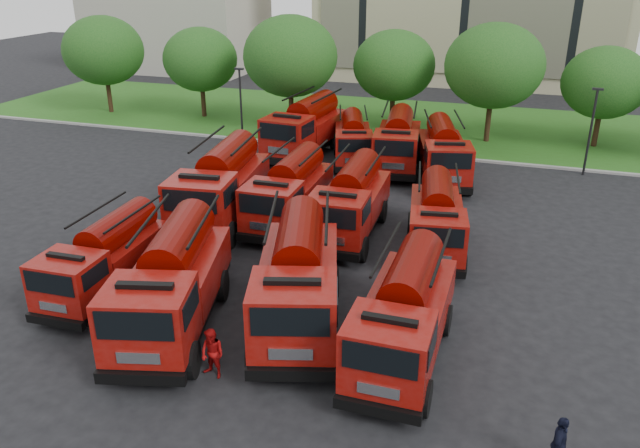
# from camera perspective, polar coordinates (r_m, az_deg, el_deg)

# --- Properties ---
(ground) EXTENTS (140.00, 140.00, 0.00)m
(ground) POSITION_cam_1_polar(r_m,az_deg,el_deg) (25.37, -2.64, -4.69)
(ground) COLOR black
(ground) RESTS_ON ground
(lawn) EXTENTS (70.00, 16.00, 0.12)m
(lawn) POSITION_cam_1_polar(r_m,az_deg,el_deg) (49.05, 8.18, 9.10)
(lawn) COLOR #275516
(lawn) RESTS_ON ground
(curb) EXTENTS (70.00, 0.30, 0.14)m
(curb) POSITION_cam_1_polar(r_m,az_deg,el_deg) (41.37, 6.12, 6.56)
(curb) COLOR gray
(curb) RESTS_ON ground
(side_building) EXTENTS (18.00, 12.00, 10.00)m
(side_building) POSITION_cam_1_polar(r_m,az_deg,el_deg) (75.55, -12.88, 17.52)
(side_building) COLOR #A9A396
(side_building) RESTS_ON ground
(tree_0) EXTENTS (6.30, 6.30, 7.70)m
(tree_0) POSITION_cam_1_polar(r_m,az_deg,el_deg) (53.99, -19.20, 14.76)
(tree_0) COLOR #382314
(tree_0) RESTS_ON ground
(tree_1) EXTENTS (5.71, 5.71, 6.98)m
(tree_1) POSITION_cam_1_polar(r_m,az_deg,el_deg) (50.60, -10.89, 14.56)
(tree_1) COLOR #382314
(tree_1) RESTS_ON ground
(tree_2) EXTENTS (6.72, 6.72, 8.22)m
(tree_2) POSITION_cam_1_polar(r_m,az_deg,el_deg) (45.81, -2.74, 15.07)
(tree_2) COLOR #382314
(tree_2) RESTS_ON ground
(tree_3) EXTENTS (5.88, 5.88, 7.19)m
(tree_3) POSITION_cam_1_polar(r_m,az_deg,el_deg) (46.38, 6.79, 14.20)
(tree_3) COLOR #382314
(tree_3) RESTS_ON ground
(tree_4) EXTENTS (6.55, 6.55, 8.01)m
(tree_4) POSITION_cam_1_polar(r_m,az_deg,el_deg) (43.97, 15.63, 13.75)
(tree_4) COLOR #382314
(tree_4) RESTS_ON ground
(tree_5) EXTENTS (5.46, 5.46, 6.68)m
(tree_5) POSITION_cam_1_polar(r_m,az_deg,el_deg) (45.32, 24.60, 11.67)
(tree_5) COLOR #382314
(tree_5) RESTS_ON ground
(lamp_post_0) EXTENTS (0.60, 0.25, 5.11)m
(lamp_post_0) POSITION_cam_1_polar(r_m,az_deg,el_deg) (43.12, -7.26, 11.07)
(lamp_post_0) COLOR black
(lamp_post_0) RESTS_ON ground
(lamp_post_1) EXTENTS (0.60, 0.25, 5.11)m
(lamp_post_1) POSITION_cam_1_polar(r_m,az_deg,el_deg) (39.36, 23.56, 8.16)
(lamp_post_1) COLOR black
(lamp_post_1) RESTS_ON ground
(fire_truck_0) EXTENTS (2.50, 6.41, 2.89)m
(fire_truck_0) POSITION_cam_1_polar(r_m,az_deg,el_deg) (24.85, -19.01, -2.92)
(fire_truck_0) COLOR black
(fire_truck_0) RESTS_ON ground
(fire_truck_1) EXTENTS (4.49, 8.04, 3.47)m
(fire_truck_1) POSITION_cam_1_polar(r_m,az_deg,el_deg) (21.78, -13.36, -5.17)
(fire_truck_1) COLOR black
(fire_truck_1) RESTS_ON ground
(fire_truck_2) EXTENTS (4.73, 8.13, 3.51)m
(fire_truck_2) POSITION_cam_1_polar(r_m,az_deg,el_deg) (21.39, -2.04, -4.99)
(fire_truck_2) COLOR black
(fire_truck_2) RESTS_ON ground
(fire_truck_3) EXTENTS (2.61, 7.02, 3.19)m
(fire_truck_3) POSITION_cam_1_polar(r_m,az_deg,el_deg) (19.89, 7.70, -8.10)
(fire_truck_3) COLOR black
(fire_truck_3) RESTS_ON ground
(fire_truck_4) EXTENTS (3.78, 8.30, 3.64)m
(fire_truck_4) POSITION_cam_1_polar(r_m,az_deg,el_deg) (30.18, -9.02, 3.53)
(fire_truck_4) COLOR black
(fire_truck_4) RESTS_ON ground
(fire_truck_5) EXTENTS (2.69, 7.09, 3.21)m
(fire_truck_5) POSITION_cam_1_polar(r_m,az_deg,el_deg) (29.73, -2.80, 3.04)
(fire_truck_5) COLOR black
(fire_truck_5) RESTS_ON ground
(fire_truck_6) EXTENTS (2.82, 7.21, 3.24)m
(fire_truck_6) POSITION_cam_1_polar(r_m,az_deg,el_deg) (28.43, 2.82, 2.10)
(fire_truck_6) COLOR black
(fire_truck_6) RESTS_ON ground
(fire_truck_7) EXTENTS (3.26, 6.82, 2.98)m
(fire_truck_7) POSITION_cam_1_polar(r_m,az_deg,el_deg) (27.33, 10.60, 0.52)
(fire_truck_7) COLOR black
(fire_truck_7) RESTS_ON ground
(fire_truck_8) EXTENTS (3.46, 8.14, 3.61)m
(fire_truck_8) POSITION_cam_1_polar(r_m,az_deg,el_deg) (40.33, -1.35, 8.82)
(fire_truck_8) COLOR black
(fire_truck_8) RESTS_ON ground
(fire_truck_9) EXTENTS (3.88, 6.68, 2.88)m
(fire_truck_9) POSITION_cam_1_polar(r_m,az_deg,el_deg) (38.91, 3.04, 7.69)
(fire_truck_9) COLOR black
(fire_truck_9) RESTS_ON ground
(fire_truck_10) EXTENTS (3.46, 7.51, 3.30)m
(fire_truck_10) POSITION_cam_1_polar(r_m,az_deg,el_deg) (38.04, 7.12, 7.51)
(fire_truck_10) COLOR black
(fire_truck_10) RESTS_ON ground
(fire_truck_11) EXTENTS (4.05, 7.48, 3.23)m
(fire_truck_11) POSITION_cam_1_polar(r_m,az_deg,el_deg) (36.37, 11.21, 6.45)
(fire_truck_11) COLOR black
(fire_truck_11) RESTS_ON ground
(firefighter_0) EXTENTS (0.58, 0.43, 1.56)m
(firefighter_0) POSITION_cam_1_polar(r_m,az_deg,el_deg) (19.18, 7.58, -15.29)
(firefighter_0) COLOR #A20C0C
(firefighter_0) RESTS_ON ground
(firefighter_1) EXTENTS (0.89, 0.62, 1.65)m
(firefighter_1) POSITION_cam_1_polar(r_m,az_deg,el_deg) (20.03, -9.65, -13.54)
(firefighter_1) COLOR #A20C0C
(firefighter_1) RESTS_ON ground
(firefighter_3) EXTENTS (1.40, 1.08, 1.94)m
(firefighter_3) POSITION_cam_1_polar(r_m,az_deg,el_deg) (19.31, 7.00, -14.94)
(firefighter_3) COLOR black
(firefighter_3) RESTS_ON ground
(firefighter_4) EXTENTS (0.98, 0.77, 1.76)m
(firefighter_4) POSITION_cam_1_polar(r_m,az_deg,el_deg) (26.22, -9.19, -4.02)
(firefighter_4) COLOR black
(firefighter_4) RESTS_ON ground
(firefighter_5) EXTENTS (1.65, 1.26, 1.63)m
(firefighter_5) POSITION_cam_1_polar(r_m,az_deg,el_deg) (30.37, 9.82, -0.12)
(firefighter_5) COLOR #A20C0C
(firefighter_5) RESTS_ON ground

